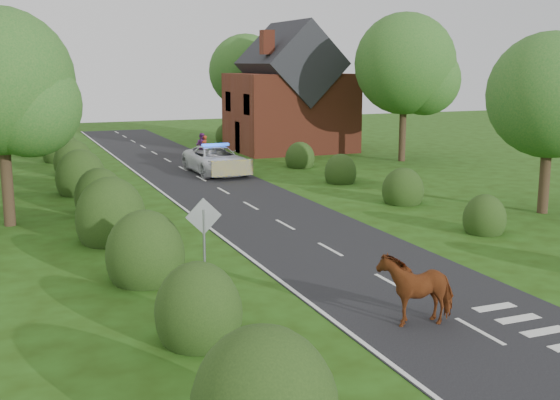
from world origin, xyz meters
name	(u,v)px	position (x,y,z in m)	size (l,w,h in m)	color
ground	(391,284)	(0.00, 0.00, 0.00)	(120.00, 120.00, 0.00)	#233D0D
road	(230,194)	(0.00, 15.00, 0.01)	(6.00, 70.00, 0.02)	black
road_markings	(210,204)	(-1.60, 12.93, 0.03)	(4.96, 70.00, 0.01)	white
hedgerow_left	(101,202)	(-6.51, 11.69, 0.75)	(2.75, 50.41, 3.00)	#203A15
hedgerow_right	(389,187)	(6.60, 11.21, 0.55)	(2.10, 45.78, 2.10)	#203A15
tree_left_a	(7,88)	(-9.75, 11.86, 5.34)	(5.74, 5.60, 8.38)	#332316
tree_right_a	(557,100)	(11.23, 5.87, 4.74)	(5.33, 5.20, 7.56)	#332316
tree_right_b	(410,68)	(14.29, 21.84, 5.94)	(6.56, 6.40, 9.40)	#332316
tree_right_c	(250,74)	(9.27, 37.85, 5.34)	(6.15, 6.00, 8.58)	#332316
road_sign	(204,228)	(-5.00, 2.00, 1.65)	(1.06, 0.08, 2.53)	gray
house	(290,98)	(9.49, 30.00, 3.79)	(8.00, 7.40, 9.17)	brown
cow	(416,292)	(-1.00, -2.80, 0.73)	(1.09, 2.06, 1.46)	#5E2B16
police_van	(216,160)	(1.31, 21.51, 0.79)	(2.74, 5.80, 1.73)	white
pedestrian_red	(204,147)	(2.52, 28.02, 0.76)	(0.56, 0.37, 1.53)	maroon
pedestrian_purple	(202,146)	(2.37, 28.16, 0.84)	(0.82, 0.64, 1.69)	#642369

